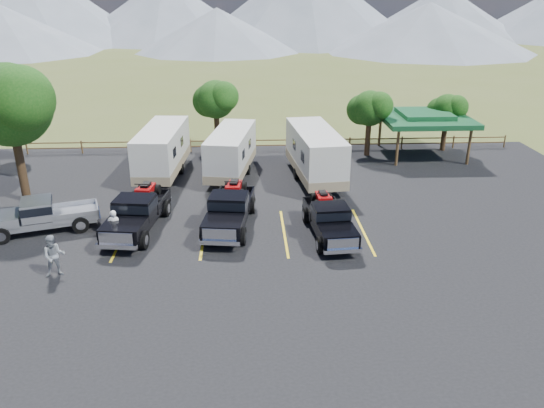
{
  "coord_description": "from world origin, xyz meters",
  "views": [
    {
      "loc": [
        0.2,
        -20.0,
        11.44
      ],
      "look_at": [
        1.39,
        4.02,
        1.6
      ],
      "focal_mm": 35.0,
      "sensor_mm": 36.0,
      "label": 1
    }
  ],
  "objects_px": {
    "pavilion": "(424,118)",
    "person_a": "(115,227)",
    "trailer_right": "(315,154)",
    "rig_center": "(230,209)",
    "person_b": "(54,256)",
    "rig_left": "(137,212)",
    "pickup_silver": "(41,215)",
    "trailer_center": "(231,152)",
    "trailer_left": "(162,151)",
    "rig_right": "(329,218)",
    "tree_big_nw": "(9,105)"
  },
  "relations": [
    {
      "from": "pavilion",
      "to": "trailer_left",
      "type": "bearing_deg",
      "value": -168.26
    },
    {
      "from": "rig_right",
      "to": "person_a",
      "type": "bearing_deg",
      "value": 178.17
    },
    {
      "from": "pavilion",
      "to": "trailer_right",
      "type": "bearing_deg",
      "value": -148.78
    },
    {
      "from": "trailer_right",
      "to": "person_b",
      "type": "relative_size",
      "value": 5.0
    },
    {
      "from": "tree_big_nw",
      "to": "rig_center",
      "type": "xyz_separation_m",
      "value": [
        11.82,
        -4.08,
        -4.58
      ]
    },
    {
      "from": "rig_left",
      "to": "pickup_silver",
      "type": "distance_m",
      "value": 4.77
    },
    {
      "from": "rig_center",
      "to": "trailer_center",
      "type": "height_order",
      "value": "trailer_center"
    },
    {
      "from": "person_a",
      "to": "trailer_right",
      "type": "bearing_deg",
      "value": -144.9
    },
    {
      "from": "rig_right",
      "to": "pickup_silver",
      "type": "xyz_separation_m",
      "value": [
        -14.32,
        1.16,
        -0.01
      ]
    },
    {
      "from": "pavilion",
      "to": "rig_left",
      "type": "xyz_separation_m",
      "value": [
        -18.36,
        -12.23,
        -1.77
      ]
    },
    {
      "from": "rig_left",
      "to": "rig_right",
      "type": "distance_m",
      "value": 9.61
    },
    {
      "from": "rig_left",
      "to": "rig_center",
      "type": "distance_m",
      "value": 4.64
    },
    {
      "from": "trailer_right",
      "to": "pickup_silver",
      "type": "distance_m",
      "value": 16.23
    },
    {
      "from": "pickup_silver",
      "to": "person_a",
      "type": "height_order",
      "value": "person_a"
    },
    {
      "from": "rig_center",
      "to": "person_b",
      "type": "bearing_deg",
      "value": -139.4
    },
    {
      "from": "rig_right",
      "to": "trailer_center",
      "type": "bearing_deg",
      "value": 113.67
    },
    {
      "from": "person_a",
      "to": "person_b",
      "type": "distance_m",
      "value": 3.48
    },
    {
      "from": "rig_center",
      "to": "rig_right",
      "type": "distance_m",
      "value": 5.08
    },
    {
      "from": "pickup_silver",
      "to": "rig_center",
      "type": "bearing_deg",
      "value": 72.91
    },
    {
      "from": "rig_left",
      "to": "trailer_center",
      "type": "relative_size",
      "value": 0.73
    },
    {
      "from": "rig_right",
      "to": "person_a",
      "type": "xyz_separation_m",
      "value": [
        -10.33,
        -0.49,
        -0.01
      ]
    },
    {
      "from": "pavilion",
      "to": "trailer_right",
      "type": "distance_m",
      "value": 10.01
    },
    {
      "from": "tree_big_nw",
      "to": "rig_left",
      "type": "distance_m",
      "value": 9.53
    },
    {
      "from": "rig_left",
      "to": "rig_center",
      "type": "bearing_deg",
      "value": 9.93
    },
    {
      "from": "tree_big_nw",
      "to": "pavilion",
      "type": "xyz_separation_m",
      "value": [
        25.55,
        7.97,
        -2.81
      ]
    },
    {
      "from": "rig_center",
      "to": "trailer_left",
      "type": "bearing_deg",
      "value": 126.31
    },
    {
      "from": "trailer_right",
      "to": "pavilion",
      "type": "bearing_deg",
      "value": 25.38
    },
    {
      "from": "pickup_silver",
      "to": "person_a",
      "type": "relative_size",
      "value": 3.4
    },
    {
      "from": "rig_left",
      "to": "person_b",
      "type": "bearing_deg",
      "value": -112.41
    },
    {
      "from": "pavilion",
      "to": "trailer_center",
      "type": "relative_size",
      "value": 0.73
    },
    {
      "from": "trailer_center",
      "to": "rig_left",
      "type": "bearing_deg",
      "value": -109.36
    },
    {
      "from": "rig_center",
      "to": "trailer_right",
      "type": "height_order",
      "value": "trailer_right"
    },
    {
      "from": "trailer_left",
      "to": "person_a",
      "type": "bearing_deg",
      "value": -91.13
    },
    {
      "from": "rig_center",
      "to": "trailer_right",
      "type": "xyz_separation_m",
      "value": [
        5.21,
        6.89,
        0.71
      ]
    },
    {
      "from": "tree_big_nw",
      "to": "pickup_silver",
      "type": "relative_size",
      "value": 1.33
    },
    {
      "from": "rig_center",
      "to": "trailer_left",
      "type": "xyz_separation_m",
      "value": [
        -4.52,
        8.26,
        0.66
      ]
    },
    {
      "from": "rig_right",
      "to": "person_b",
      "type": "bearing_deg",
      "value": -168.8
    },
    {
      "from": "rig_center",
      "to": "person_a",
      "type": "distance_m",
      "value": 5.7
    },
    {
      "from": "pavilion",
      "to": "rig_right",
      "type": "relative_size",
      "value": 1.1
    },
    {
      "from": "trailer_center",
      "to": "pickup_silver",
      "type": "distance_m",
      "value": 12.4
    },
    {
      "from": "pavilion",
      "to": "person_a",
      "type": "bearing_deg",
      "value": -144.17
    },
    {
      "from": "rig_right",
      "to": "trailer_center",
      "type": "height_order",
      "value": "trailer_center"
    },
    {
      "from": "pavilion",
      "to": "person_a",
      "type": "relative_size",
      "value": 3.56
    },
    {
      "from": "trailer_center",
      "to": "person_a",
      "type": "height_order",
      "value": "trailer_center"
    },
    {
      "from": "pickup_silver",
      "to": "trailer_right",
      "type": "bearing_deg",
      "value": 97.79
    },
    {
      "from": "pavilion",
      "to": "rig_center",
      "type": "height_order",
      "value": "pavilion"
    },
    {
      "from": "trailer_right",
      "to": "rig_left",
      "type": "bearing_deg",
      "value": -150.18
    },
    {
      "from": "rig_left",
      "to": "trailer_right",
      "type": "xyz_separation_m",
      "value": [
        9.84,
        7.06,
        0.71
      ]
    },
    {
      "from": "trailer_right",
      "to": "person_b",
      "type": "distance_m",
      "value": 17.06
    },
    {
      "from": "rig_right",
      "to": "trailer_center",
      "type": "distance_m",
      "value": 10.58
    }
  ]
}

